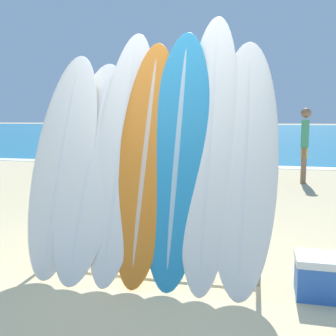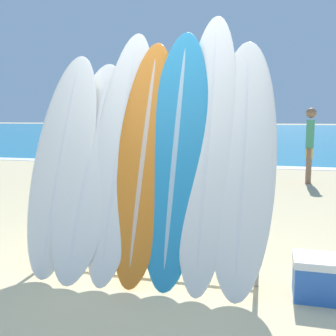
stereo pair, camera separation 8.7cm
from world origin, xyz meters
TOP-DOWN VIEW (x-y plane):
  - ground_plane at (0.00, 0.00)m, footprint 160.00×160.00m
  - ocean_water at (0.00, 37.51)m, footprint 120.00×60.00m
  - surfboard_rack at (-0.03, 0.26)m, footprint 1.98×0.04m
  - surfboard_slot_0 at (-0.84, 0.31)m, footprint 0.58×0.92m
  - surfboard_slot_1 at (-0.57, 0.31)m, footprint 0.59×1.04m
  - surfboard_slot_2 at (-0.29, 0.37)m, footprint 0.52×1.09m
  - surfboard_slot_3 at (-0.05, 0.32)m, footprint 0.51×0.96m
  - surfboard_slot_4 at (0.23, 0.33)m, footprint 0.55×0.95m
  - surfboard_slot_5 at (0.50, 0.38)m, footprint 0.49×1.09m
  - surfboard_slot_6 at (0.80, 0.33)m, footprint 0.55×0.98m
  - person_near_water at (-1.52, 5.74)m, footprint 0.28×0.25m
  - person_mid_beach at (-1.15, 4.69)m, footprint 0.23×0.29m
  - person_far_left at (1.80, 5.75)m, footprint 0.21×0.27m
  - person_far_right at (0.83, 5.47)m, footprint 0.20×0.25m
  - cooler_box at (1.46, 0.16)m, footprint 0.49×0.33m

SIDE VIEW (x-z plane):
  - ground_plane at x=0.00m, z-range 0.00..0.00m
  - ocean_water at x=0.00m, z-range 0.00..0.01m
  - cooler_box at x=1.46m, z-range 0.00..0.33m
  - surfboard_rack at x=-0.03m, z-range 0.04..0.87m
  - person_far_right at x=0.83m, z-range 0.07..1.59m
  - person_far_left at x=1.80m, z-range 0.07..1.65m
  - person_near_water at x=-1.52m, z-range 0.07..1.70m
  - person_mid_beach at x=-1.15m, z-range 0.08..1.83m
  - surfboard_slot_1 at x=-0.57m, z-range 0.00..1.93m
  - surfboard_slot_0 at x=-0.84m, z-range 0.00..2.01m
  - surfboard_slot_6 at x=0.80m, z-range 0.00..2.08m
  - surfboard_slot_3 at x=-0.05m, z-range 0.00..2.11m
  - surfboard_slot_4 at x=0.23m, z-range 0.00..2.19m
  - surfboard_slot_2 at x=-0.29m, z-range 0.00..2.23m
  - surfboard_slot_5 at x=0.50m, z-range 0.00..2.35m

